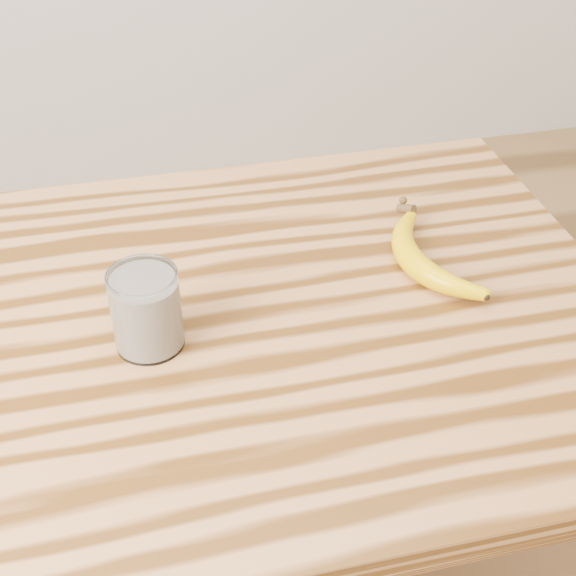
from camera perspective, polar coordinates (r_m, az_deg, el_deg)
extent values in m
cube|color=#AC7240|center=(1.08, -7.28, -3.21)|extent=(1.20, 0.80, 0.04)
cylinder|color=brown|center=(1.74, 10.31, -4.55)|extent=(0.06, 0.06, 0.86)
cylinder|color=white|center=(1.01, -10.05, -1.55)|extent=(0.09, 0.09, 0.11)
torus|color=white|center=(0.98, -10.38, 0.89)|extent=(0.09, 0.09, 0.00)
cylinder|color=beige|center=(1.01, -10.01, -1.78)|extent=(0.08, 0.08, 0.09)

